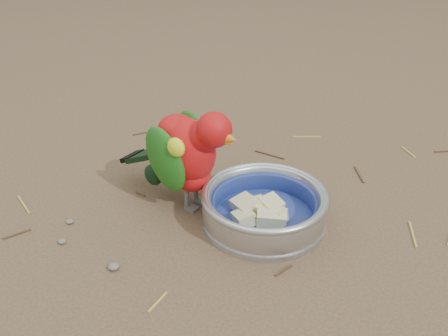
{
  "coord_description": "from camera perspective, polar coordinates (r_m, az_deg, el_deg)",
  "views": [
    {
      "loc": [
        -0.16,
        -0.63,
        0.5
      ],
      "look_at": [
        -0.05,
        0.11,
        0.08
      ],
      "focal_mm": 40.0,
      "sensor_mm": 36.0,
      "label": 1
    }
  ],
  "objects": [
    {
      "name": "fruit_wedges",
      "position": [
        0.84,
        4.61,
        -4.59
      ],
      "size": [
        0.12,
        0.12,
        0.03
      ],
      "primitive_type": null,
      "color": "beige",
      "rests_on": "food_bowl"
    },
    {
      "name": "lory_parrot",
      "position": [
        0.86,
        -4.14,
        1.05
      ],
      "size": [
        0.24,
        0.24,
        0.18
      ],
      "primitive_type": null,
      "rotation": [
        0.0,
        0.0,
        -2.33
      ],
      "color": "red",
      "rests_on": "ground"
    },
    {
      "name": "bowl_wall",
      "position": [
        0.84,
        4.63,
        -4.19
      ],
      "size": [
        0.21,
        0.21,
        0.04
      ],
      "primitive_type": null,
      "color": "#B2B2BA",
      "rests_on": "food_bowl"
    },
    {
      "name": "ground",
      "position": [
        0.82,
        4.84,
        -8.28
      ],
      "size": [
        60.0,
        60.0,
        0.0
      ],
      "primitive_type": "plane",
      "color": "brown"
    },
    {
      "name": "ground_debris",
      "position": [
        0.87,
        1.21,
        -5.45
      ],
      "size": [
        0.9,
        0.8,
        0.01
      ],
      "primitive_type": null,
      "color": "#AEA249",
      "rests_on": "ground"
    },
    {
      "name": "food_bowl",
      "position": [
        0.85,
        4.55,
        -5.86
      ],
      "size": [
        0.21,
        0.21,
        0.02
      ],
      "primitive_type": "cylinder",
      "color": "#B2B2BA",
      "rests_on": "ground"
    }
  ]
}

